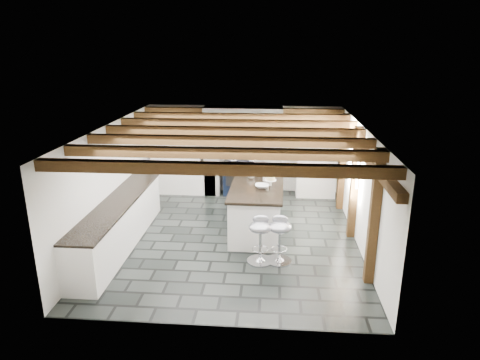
# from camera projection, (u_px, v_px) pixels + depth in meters

# --- Properties ---
(ground) EXTENTS (6.00, 6.00, 0.00)m
(ground) POSITION_uv_depth(u_px,v_px,m) (234.00, 236.00, 8.91)
(ground) COLOR black
(ground) RESTS_ON ground
(room_shell) EXTENTS (6.00, 6.03, 6.00)m
(room_shell) POSITION_uv_depth(u_px,v_px,m) (213.00, 168.00, 9.97)
(room_shell) COLOR white
(room_shell) RESTS_ON ground
(range_cooker) EXTENTS (1.00, 0.63, 0.99)m
(range_cooker) POSITION_uv_depth(u_px,v_px,m) (243.00, 177.00, 11.31)
(range_cooker) COLOR black
(range_cooker) RESTS_ON ground
(kitchen_island) EXTENTS (1.12, 2.08, 1.36)m
(kitchen_island) POSITION_uv_depth(u_px,v_px,m) (257.00, 208.00, 8.98)
(kitchen_island) COLOR white
(kitchen_island) RESTS_ON ground
(bar_stool_near) EXTENTS (0.49, 0.49, 0.88)m
(bar_stool_near) POSITION_uv_depth(u_px,v_px,m) (280.00, 234.00, 7.70)
(bar_stool_near) COLOR silver
(bar_stool_near) RESTS_ON ground
(bar_stool_far) EXTENTS (0.48, 0.48, 0.88)m
(bar_stool_far) POSITION_uv_depth(u_px,v_px,m) (260.00, 234.00, 7.69)
(bar_stool_far) COLOR silver
(bar_stool_far) RESTS_ON ground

